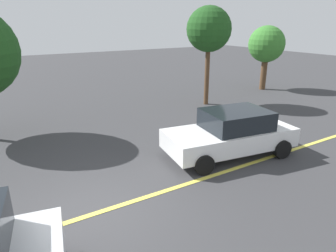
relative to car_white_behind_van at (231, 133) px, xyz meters
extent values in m
plane|color=#38383A|center=(-5.29, -0.93, -0.80)|extent=(80.00, 80.00, 0.00)
cube|color=#E0D14C|center=(-2.29, -0.93, -0.80)|extent=(28.00, 0.16, 0.01)
cylinder|color=black|center=(-6.72, -1.66, -0.48)|extent=(0.67, 0.34, 0.64)
cube|color=white|center=(-0.06, 0.01, -0.17)|extent=(4.70, 2.53, 0.64)
cube|color=black|center=(0.16, -0.02, 0.47)|extent=(2.37, 1.96, 0.64)
cylinder|color=black|center=(-1.71, -0.71, -0.48)|extent=(0.67, 0.31, 0.64)
cylinder|color=black|center=(-1.43, 1.17, -0.48)|extent=(0.67, 0.31, 0.64)
cylinder|color=black|center=(1.30, -1.15, -0.48)|extent=(0.67, 0.31, 0.64)
cylinder|color=black|center=(1.58, 0.73, -0.48)|extent=(0.67, 0.31, 0.64)
cylinder|color=#513823|center=(3.55, 5.88, 0.90)|extent=(0.25, 0.25, 3.41)
sphere|color=#1E4C1C|center=(3.55, 5.88, 3.26)|extent=(2.37, 2.37, 2.37)
cylinder|color=#513823|center=(9.35, 7.00, 0.38)|extent=(0.40, 0.40, 2.37)
sphere|color=#387A2D|center=(9.35, 7.00, 2.22)|extent=(2.38, 2.38, 2.38)
camera|label=1|loc=(-6.97, -7.22, 3.65)|focal=32.39mm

